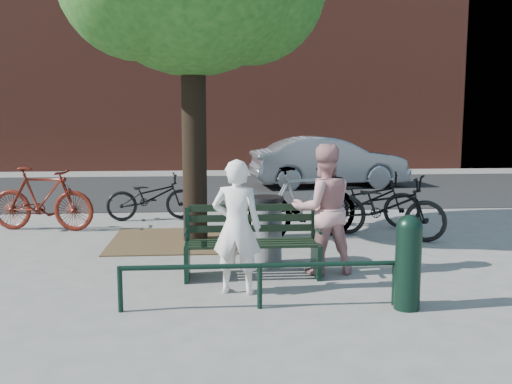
{
  "coord_description": "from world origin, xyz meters",
  "views": [
    {
      "loc": [
        -0.49,
        -7.18,
        2.12
      ],
      "look_at": [
        0.12,
        1.0,
        0.98
      ],
      "focal_mm": 40.0,
      "sensor_mm": 36.0,
      "label": 1
    }
  ],
  "objects": [
    {
      "name": "ground",
      "position": [
        0.0,
        0.0,
        0.0
      ],
      "size": [
        90.0,
        90.0,
        0.0
      ],
      "primitive_type": "plane",
      "color": "gray",
      "rests_on": "ground"
    },
    {
      "name": "dirt_pit",
      "position": [
        -1.0,
        2.2,
        0.01
      ],
      "size": [
        2.4,
        2.0,
        0.02
      ],
      "primitive_type": "cube",
      "color": "brown",
      "rests_on": "ground"
    },
    {
      "name": "road",
      "position": [
        0.0,
        8.5,
        0.01
      ],
      "size": [
        40.0,
        7.0,
        0.01
      ],
      "primitive_type": "cube",
      "color": "black",
      "rests_on": "ground"
    },
    {
      "name": "townhouse_row",
      "position": [
        0.17,
        16.0,
        6.25
      ],
      "size": [
        45.0,
        4.0,
        14.0
      ],
      "color": "brown",
      "rests_on": "ground"
    },
    {
      "name": "park_bench",
      "position": [
        -0.0,
        0.08,
        0.48
      ],
      "size": [
        1.74,
        0.54,
        0.97
      ],
      "color": "black",
      "rests_on": "ground"
    },
    {
      "name": "guard_railing",
      "position": [
        0.0,
        -1.2,
        0.4
      ],
      "size": [
        3.06,
        0.06,
        0.51
      ],
      "color": "black",
      "rests_on": "ground"
    },
    {
      "name": "person_left",
      "position": [
        -0.23,
        -0.63,
        0.8
      ],
      "size": [
        0.65,
        0.5,
        1.59
      ],
      "primitive_type": "imported",
      "rotation": [
        0.0,
        0.0,
        2.91
      ],
      "color": "white",
      "rests_on": "ground"
    },
    {
      "name": "person_right",
      "position": [
        0.95,
        0.15,
        0.86
      ],
      "size": [
        0.91,
        0.74,
        1.72
      ],
      "primitive_type": "imported",
      "rotation": [
        0.0,
        0.0,
        3.25
      ],
      "color": "tan",
      "rests_on": "ground"
    },
    {
      "name": "bollard",
      "position": [
        1.6,
        -1.33,
        0.56
      ],
      "size": [
        0.28,
        0.28,
        1.04
      ],
      "color": "black",
      "rests_on": "ground"
    },
    {
      "name": "litter_bin",
      "position": [
        0.24,
        0.6,
        0.49
      ],
      "size": [
        0.47,
        0.47,
        0.97
      ],
      "color": "gray",
      "rests_on": "ground"
    },
    {
      "name": "bicycle_a",
      "position": [
        -1.73,
        4.18,
        0.46
      ],
      "size": [
        1.84,
        0.89,
        0.92
      ],
      "primitive_type": "imported",
      "rotation": [
        0.0,
        0.0,
        1.74
      ],
      "color": "black",
      "rests_on": "ground"
    },
    {
      "name": "bicycle_b",
      "position": [
        -3.59,
        3.26,
        0.58
      ],
      "size": [
        1.99,
        0.88,
        1.16
      ],
      "primitive_type": "imported",
      "rotation": [
        0.0,
        0.0,
        1.39
      ],
      "color": "#50140B",
      "rests_on": "ground"
    },
    {
      "name": "bicycle_c",
      "position": [
        2.42,
        2.2,
        0.54
      ],
      "size": [
        2.13,
        1.69,
        1.08
      ],
      "primitive_type": "imported",
      "rotation": [
        0.0,
        0.0,
        1.02
      ],
      "color": "black",
      "rests_on": "ground"
    },
    {
      "name": "bicycle_d",
      "position": [
        1.02,
        2.2,
        0.62
      ],
      "size": [
        2.14,
        1.26,
        1.24
      ],
      "primitive_type": "imported",
      "rotation": [
        0.0,
        0.0,
        1.92
      ],
      "color": "gray",
      "rests_on": "ground"
    },
    {
      "name": "bicycle_e",
      "position": [
        2.35,
        3.15,
        0.52
      ],
      "size": [
        2.09,
        1.21,
        1.04
      ],
      "primitive_type": "imported",
      "rotation": [
        0.0,
        0.0,
        1.29
      ],
      "color": "black",
      "rests_on": "ground"
    },
    {
      "name": "parked_car",
      "position": [
        2.81,
        8.95,
        0.73
      ],
      "size": [
        4.55,
        2.0,
        1.45
      ],
      "primitive_type": "imported",
      "rotation": [
        0.0,
        0.0,
        1.68
      ],
      "color": "gray",
      "rests_on": "ground"
    }
  ]
}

